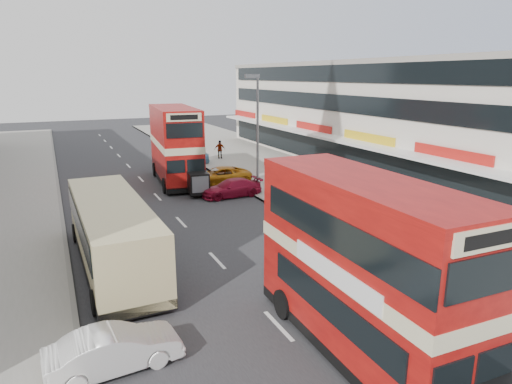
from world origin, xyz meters
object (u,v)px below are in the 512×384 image
street_lamp (257,125)px  car_right_b (219,176)px  coach (112,231)px  car_right_a (231,188)px  bus_main (364,267)px  bus_second (176,145)px  car_left_front (114,350)px  car_right_c (186,158)px  cyclist (200,175)px  pedestrian_near (300,189)px  pedestrian_far (220,149)px

street_lamp → car_right_b: bearing=111.2°
coach → car_right_a: bearing=43.4°
bus_main → car_right_a: 18.56m
bus_second → car_left_front: bus_second is taller
street_lamp → car_left_front: 20.36m
car_left_front → car_right_c: car_right_c is taller
coach → cyclist: bearing=57.2°
pedestrian_near → cyclist: 8.86m
car_right_c → pedestrian_near: 15.71m
bus_second → bus_main: bearing=93.8°
bus_main → bus_second: 24.02m
car_left_front → cyclist: 22.36m
car_left_front → pedestrian_far: (13.93, 29.57, 0.42)m
car_left_front → car_right_c: 29.81m
car_right_a → pedestrian_far: (4.08, 13.47, 0.43)m
car_right_b → pedestrian_near: (2.89, -7.12, 0.28)m
bus_main → pedestrian_far: bearing=-101.8°
coach → car_right_b: (9.35, 12.43, -0.95)m
car_right_a → bus_second: bearing=-160.6°
coach → car_right_b: bearing=51.8°
car_right_a → pedestrian_near: 4.83m
coach → pedestrian_far: size_ratio=5.91×
car_right_a → street_lamp: bearing=88.3°
bus_second → cyclist: (1.43, -1.46, -2.19)m
car_right_c → pedestrian_far: bearing=114.2°
pedestrian_far → car_left_front: bearing=-104.0°
car_right_c → pedestrian_far: pedestrian_far is taller
car_right_c → car_left_front: bearing=-17.3°
street_lamp → cyclist: 6.53m
pedestrian_near → pedestrian_far: (0.72, 16.92, 0.08)m
bus_second → pedestrian_far: 10.11m
car_left_front → car_right_c: size_ratio=0.90×
pedestrian_near → pedestrian_far: pedestrian_far is taller
street_lamp → car_right_b: (-1.42, 3.67, -4.12)m
bus_main → bus_second: (0.79, 24.00, 0.23)m
bus_main → coach: size_ratio=0.90×
bus_second → car_left_front: 23.31m
street_lamp → coach: (-10.77, -8.77, -3.17)m
pedestrian_near → cyclist: size_ratio=0.72×
cyclist → car_right_c: bearing=79.5°
street_lamp → pedestrian_near: street_lamp is taller
car_right_b → cyclist: (-1.29, 0.68, 0.07)m
car_right_a → car_right_b: bearing=171.0°
street_lamp → car_right_a: street_lamp is taller
bus_main → car_left_front: 7.42m
car_left_front → car_right_b: (10.32, 19.77, 0.05)m
street_lamp → car_right_a: bearing=180.0°
bus_second → car_left_front: (-7.60, -21.91, -2.31)m
bus_second → cyclist: bearing=140.1°
car_left_front → pedestrian_far: pedestrian_far is taller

